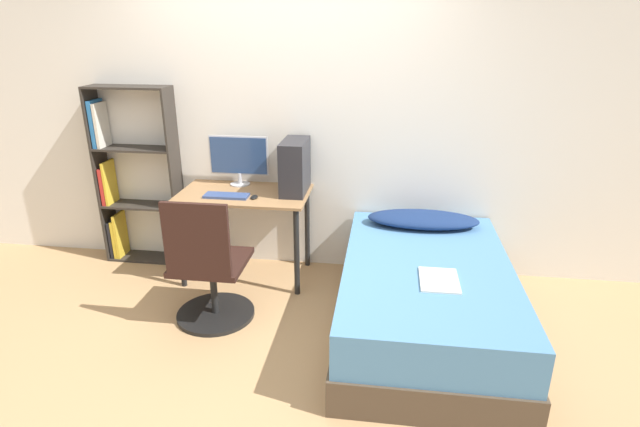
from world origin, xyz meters
name	(u,v)px	position (x,y,z in m)	size (l,w,h in m)	color
ground_plane	(250,354)	(0.00, 0.00, 0.00)	(14.00, 14.00, 0.00)	tan
wall_back	(288,124)	(0.00, 1.40, 1.25)	(8.00, 0.05, 2.50)	silver
desk	(245,206)	(-0.31, 1.07, 0.63)	(1.05, 0.61, 0.75)	#997047
bookshelf	(128,181)	(-1.40, 1.26, 0.74)	(0.70, 0.23, 1.55)	#2D2823
office_chair	(209,276)	(-0.37, 0.35, 0.36)	(0.57, 0.57, 0.97)	black
bed	(425,298)	(1.14, 0.44, 0.26)	(1.15, 1.87, 0.52)	#4C3D2D
pillow	(423,219)	(1.14, 1.12, 0.57)	(0.87, 0.36, 0.11)	navy
magazine	(439,280)	(1.19, 0.20, 0.52)	(0.24, 0.32, 0.01)	silver
monitor	(239,158)	(-0.40, 1.28, 0.98)	(0.50, 0.17, 0.42)	#B7B7BC
keyboard	(226,196)	(-0.41, 0.95, 0.76)	(0.35, 0.13, 0.02)	#33477A
pc_tower	(295,167)	(0.10, 1.15, 0.96)	(0.19, 0.41, 0.42)	#232328
mouse	(254,197)	(-0.19, 0.95, 0.76)	(0.06, 0.09, 0.02)	black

